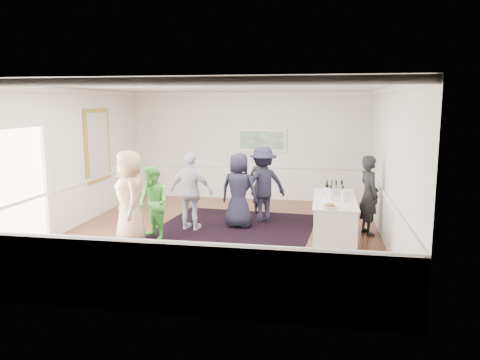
% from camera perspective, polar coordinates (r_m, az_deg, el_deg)
% --- Properties ---
extents(floor, '(8.00, 8.00, 0.00)m').
position_cam_1_polar(floor, '(10.39, -2.43, -6.63)').
color(floor, brown).
rests_on(floor, ground).
extents(ceiling, '(7.00, 8.00, 0.02)m').
position_cam_1_polar(ceiling, '(9.99, -2.56, 11.30)').
color(ceiling, white).
rests_on(ceiling, wall_back).
extents(wall_left, '(0.02, 8.00, 3.20)m').
position_cam_1_polar(wall_left, '(11.34, -20.05, 2.42)').
color(wall_left, white).
rests_on(wall_left, floor).
extents(wall_right, '(0.02, 8.00, 3.20)m').
position_cam_1_polar(wall_right, '(9.92, 17.66, 1.63)').
color(wall_right, white).
rests_on(wall_right, floor).
extents(wall_back, '(7.00, 0.02, 3.20)m').
position_cam_1_polar(wall_back, '(13.98, 1.05, 4.18)').
color(wall_back, white).
rests_on(wall_back, floor).
extents(wall_front, '(7.00, 0.02, 3.20)m').
position_cam_1_polar(wall_front, '(6.27, -10.40, -2.37)').
color(wall_front, white).
rests_on(wall_front, floor).
extents(wainscoting, '(7.00, 8.00, 1.00)m').
position_cam_1_polar(wainscoting, '(10.26, -2.45, -3.94)').
color(wainscoting, white).
rests_on(wainscoting, floor).
extents(mirror, '(0.05, 1.25, 1.85)m').
position_cam_1_polar(mirror, '(12.44, -16.93, 4.07)').
color(mirror, gold).
rests_on(mirror, wall_left).
extents(doorway, '(0.10, 1.78, 2.56)m').
position_cam_1_polar(doorway, '(9.75, -25.25, -0.04)').
color(doorway, white).
rests_on(doorway, wall_left).
extents(landscape_painting, '(1.44, 0.06, 0.66)m').
position_cam_1_polar(landscape_painting, '(13.85, 2.65, 4.88)').
color(landscape_painting, white).
rests_on(landscape_painting, wall_back).
extents(area_rug, '(3.86, 4.85, 0.02)m').
position_cam_1_polar(area_rug, '(10.33, -1.44, -6.65)').
color(area_rug, black).
rests_on(area_rug, floor).
extents(serving_table, '(0.87, 2.28, 0.92)m').
position_cam_1_polar(serving_table, '(9.91, 11.38, -4.82)').
color(serving_table, silver).
rests_on(serving_table, floor).
extents(bartender, '(0.61, 0.74, 1.75)m').
position_cam_1_polar(bartender, '(10.59, 15.44, -1.79)').
color(bartender, black).
rests_on(bartender, floor).
extents(guest_tan, '(1.04, 1.12, 1.93)m').
position_cam_1_polar(guest_tan, '(9.72, -13.30, -2.14)').
color(guest_tan, tan).
rests_on(guest_tan, floor).
extents(guest_green, '(0.97, 0.95, 1.57)m').
position_cam_1_polar(guest_green, '(10.00, -10.57, -2.76)').
color(guest_green, '#57C850').
rests_on(guest_green, floor).
extents(guest_lilac, '(1.09, 0.60, 1.77)m').
position_cam_1_polar(guest_lilac, '(10.61, -5.98, -1.43)').
color(guest_lilac, '#BCB4C9').
rests_on(guest_lilac, floor).
extents(guest_dark_a, '(1.37, 1.19, 1.84)m').
position_cam_1_polar(guest_dark_a, '(11.30, 2.80, -0.54)').
color(guest_dark_a, black).
rests_on(guest_dark_a, floor).
extents(guest_dark_b, '(0.61, 0.43, 1.59)m').
position_cam_1_polar(guest_dark_b, '(12.09, 2.55, -0.49)').
color(guest_dark_b, black).
rests_on(guest_dark_b, floor).
extents(guest_navy, '(0.92, 0.67, 1.75)m').
position_cam_1_polar(guest_navy, '(10.77, -0.14, -1.27)').
color(guest_navy, black).
rests_on(guest_navy, floor).
extents(wine_bottles, '(0.41, 0.31, 0.31)m').
position_cam_1_polar(wine_bottles, '(10.26, 11.44, -0.83)').
color(wine_bottles, black).
rests_on(wine_bottles, serving_table).
extents(juice_pitchers, '(0.42, 0.35, 0.24)m').
position_cam_1_polar(juice_pitchers, '(9.58, 11.39, -1.76)').
color(juice_pitchers, '#84BF44').
rests_on(juice_pitchers, serving_table).
extents(ice_bucket, '(0.26, 0.26, 0.25)m').
position_cam_1_polar(ice_bucket, '(10.00, 11.70, -1.34)').
color(ice_bucket, silver).
rests_on(ice_bucket, serving_table).
extents(nut_bowl, '(0.27, 0.27, 0.08)m').
position_cam_1_polar(nut_bowl, '(8.87, 10.89, -3.16)').
color(nut_bowl, white).
rests_on(nut_bowl, serving_table).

